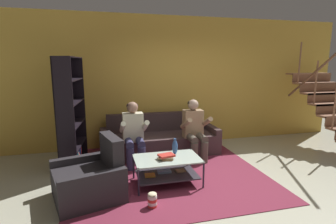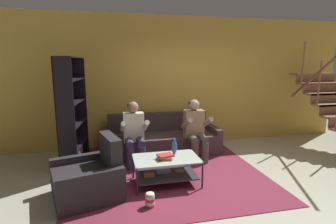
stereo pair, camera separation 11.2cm
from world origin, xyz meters
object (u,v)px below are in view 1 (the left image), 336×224
bookshelf (69,123)px  popcorn_tub (152,200)px  person_seated_right (195,127)px  coffee_table (167,167)px  book_stack (166,157)px  person_seated_left (134,131)px  vase (175,147)px  couch (159,140)px  armchair (91,179)px

bookshelf → popcorn_tub: (1.17, -1.74, -0.71)m
person_seated_right → bookshelf: bookshelf is taller
coffee_table → book_stack: (-0.02, -0.05, 0.18)m
person_seated_left → vase: 0.99m
couch → armchair: (-1.34, -1.61, -0.00)m
book_stack → popcorn_tub: 0.76m
vase → popcorn_tub: vase is taller
vase → person_seated_left: bearing=124.8°
couch → armchair: 2.09m
popcorn_tub → couch: bearing=75.1°
armchair → person_seated_left: bearing=56.0°
book_stack → popcorn_tub: size_ratio=1.30×
coffee_table → popcorn_tub: bearing=-119.2°
person_seated_left → person_seated_right: size_ratio=1.00×
bookshelf → armchair: bearing=-73.1°
person_seated_right → vase: bearing=-127.8°
couch → person_seated_right: (0.60, -0.51, 0.36)m
coffee_table → book_stack: size_ratio=3.71×
couch → person_seated_left: (-0.60, -0.51, 0.36)m
coffee_table → book_stack: bearing=-112.2°
person_seated_right → coffee_table: person_seated_right is taller
person_seated_right → armchair: (-1.93, -1.10, -0.36)m
vase → bookshelf: 1.97m
book_stack → couch: bearing=81.6°
vase → armchair: bearing=-167.6°
coffee_table → bookshelf: bookshelf is taller
person_seated_left → vase: (0.56, -0.81, -0.09)m
vase → bookshelf: (-1.69, 0.97, 0.27)m
bookshelf → armchair: bookshelf is taller
couch → armchair: armchair is taller
person_seated_right → coffee_table: size_ratio=1.16×
vase → armchair: armchair is taller
person_seated_left → bookshelf: 1.15m
book_stack → vase: bearing=44.5°
bookshelf → vase: bearing=-30.0°
person_seated_right → book_stack: bearing=-129.4°
person_seated_left → armchair: bearing=-124.0°
bookshelf → armchair: 1.43m
person_seated_left → coffee_table: 1.08m
couch → vase: 1.35m
person_seated_left → person_seated_right: 1.19m
person_seated_left → popcorn_tub: 1.66m
couch → coffee_table: size_ratio=2.39×
person_seated_left → popcorn_tub: (0.04, -1.58, -0.53)m
book_stack → armchair: (-1.12, -0.10, -0.20)m
coffee_table → vase: 0.34m
couch → bookshelf: 1.84m
coffee_table → vase: (0.17, 0.13, 0.27)m
bookshelf → book_stack: bearing=-37.7°
book_stack → person_seated_right: bearing=50.6°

